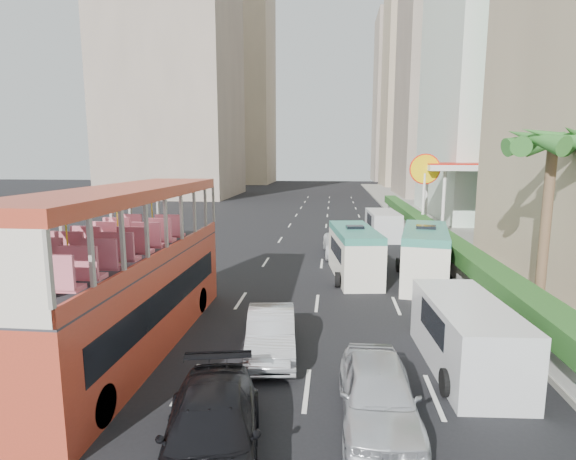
# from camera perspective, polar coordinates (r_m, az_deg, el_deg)

# --- Properties ---
(ground_plane) EXTENTS (200.00, 200.00, 0.00)m
(ground_plane) POSITION_cam_1_polar(r_m,az_deg,el_deg) (14.08, 4.60, -15.75)
(ground_plane) COLOR black
(ground_plane) RESTS_ON ground
(double_decker_bus) EXTENTS (2.50, 11.00, 5.06)m
(double_decker_bus) POSITION_cam_1_polar(r_m,az_deg,el_deg) (14.60, -19.61, -4.83)
(double_decker_bus) COLOR #B73C25
(double_decker_bus) RESTS_ON ground
(car_silver_lane_a) EXTENTS (1.90, 4.20, 1.34)m
(car_silver_lane_a) POSITION_cam_1_polar(r_m,az_deg,el_deg) (14.28, -2.16, -15.36)
(car_silver_lane_a) COLOR silver
(car_silver_lane_a) RESTS_ON ground
(car_silver_lane_b) EXTENTS (1.74, 4.23, 1.44)m
(car_silver_lane_b) POSITION_cam_1_polar(r_m,az_deg,el_deg) (11.24, 11.25, -22.90)
(car_silver_lane_b) COLOR silver
(car_silver_lane_b) RESTS_ON ground
(van_asset) EXTENTS (2.66, 5.26, 1.43)m
(van_asset) POSITION_cam_1_polar(r_m,az_deg,el_deg) (27.60, 7.12, -3.25)
(van_asset) COLOR silver
(van_asset) RESTS_ON ground
(minibus_near) EXTENTS (2.58, 5.77, 2.47)m
(minibus_near) POSITION_cam_1_polar(r_m,az_deg,el_deg) (22.56, 8.42, -2.90)
(minibus_near) COLOR silver
(minibus_near) RESTS_ON ground
(minibus_far) EXTENTS (3.06, 6.17, 2.62)m
(minibus_far) POSITION_cam_1_polar(r_m,az_deg,el_deg) (22.30, 16.95, -3.15)
(minibus_far) COLOR silver
(minibus_far) RESTS_ON ground
(panel_van_near) EXTENTS (2.23, 4.98, 1.95)m
(panel_van_near) POSITION_cam_1_polar(r_m,az_deg,el_deg) (13.89, 21.71, -12.41)
(panel_van_near) COLOR silver
(panel_van_near) RESTS_ON ground
(panel_van_far) EXTENTS (2.27, 5.09, 1.99)m
(panel_van_far) POSITION_cam_1_polar(r_m,az_deg,el_deg) (33.81, 11.93, 0.64)
(panel_van_far) COLOR silver
(panel_van_far) RESTS_ON ground
(sidewalk) EXTENTS (6.00, 120.00, 0.18)m
(sidewalk) POSITION_cam_1_polar(r_m,az_deg,el_deg) (39.21, 18.70, 0.18)
(sidewalk) COLOR #99968C
(sidewalk) RESTS_ON ground
(kerb_wall) EXTENTS (0.30, 44.00, 1.00)m
(kerb_wall) POSITION_cam_1_polar(r_m,az_deg,el_deg) (27.93, 18.11, -2.07)
(kerb_wall) COLOR silver
(kerb_wall) RESTS_ON sidewalk
(hedge) EXTENTS (1.10, 44.00, 0.70)m
(hedge) POSITION_cam_1_polar(r_m,az_deg,el_deg) (27.78, 18.20, -0.35)
(hedge) COLOR #2D6626
(hedge) RESTS_ON kerb_wall
(palm_tree) EXTENTS (0.36, 0.36, 6.40)m
(palm_tree) POSITION_cam_1_polar(r_m,az_deg,el_deg) (18.58, 29.86, 0.08)
(palm_tree) COLOR brown
(palm_tree) RESTS_ON sidewalk
(shell_station) EXTENTS (6.50, 8.00, 5.50)m
(shell_station) POSITION_cam_1_polar(r_m,az_deg,el_deg) (37.22, 21.10, 3.72)
(shell_station) COLOR silver
(shell_station) RESTS_ON ground
(tower_mid) EXTENTS (16.00, 16.00, 50.00)m
(tower_mid) POSITION_cam_1_polar(r_m,az_deg,el_deg) (75.41, 21.05, 23.32)
(tower_mid) COLOR #A08E7E
(tower_mid) RESTS_ON ground
(tower_far_a) EXTENTS (14.00, 14.00, 44.00)m
(tower_far_a) POSITION_cam_1_polar(r_m,az_deg,el_deg) (97.57, 16.51, 18.37)
(tower_far_a) COLOR tan
(tower_far_a) RESTS_ON ground
(tower_far_b) EXTENTS (14.00, 14.00, 40.00)m
(tower_far_b) POSITION_cam_1_polar(r_m,az_deg,el_deg) (118.80, 14.46, 15.78)
(tower_far_b) COLOR #A08E7E
(tower_far_b) RESTS_ON ground
(tower_left_a) EXTENTS (18.00, 18.00, 52.00)m
(tower_left_a) POSITION_cam_1_polar(r_m,az_deg,el_deg) (74.70, -14.68, 24.56)
(tower_left_a) COLOR #A08E7E
(tower_left_a) RESTS_ON ground
(tower_left_b) EXTENTS (16.00, 16.00, 46.00)m
(tower_left_b) POSITION_cam_1_polar(r_m,az_deg,el_deg) (106.51, -6.63, 18.42)
(tower_left_b) COLOR tan
(tower_left_b) RESTS_ON ground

